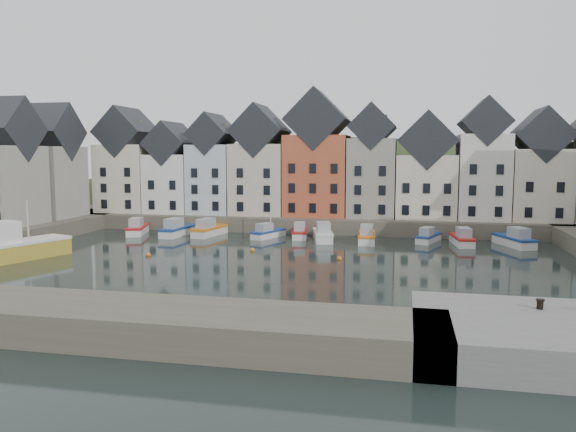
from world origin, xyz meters
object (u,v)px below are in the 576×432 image
(boat_a, at_px, (137,229))
(large_vessel, at_px, (5,247))
(boat_d, at_px, (268,233))
(mooring_bollard, at_px, (540,304))

(boat_a, relative_size, large_vessel, 0.55)
(boat_d, xyz_separation_m, mooring_bollard, (24.85, -35.93, 1.61))
(boat_d, bearing_deg, mooring_bollard, -33.37)
(boat_d, distance_m, mooring_bollard, 43.71)
(boat_a, height_order, mooring_bollard, mooring_bollard)
(boat_a, distance_m, mooring_bollard, 55.65)
(mooring_bollard, bearing_deg, boat_d, 124.67)
(boat_a, height_order, large_vessel, large_vessel)
(boat_a, distance_m, boat_d, 17.91)
(boat_a, bearing_deg, mooring_bollard, -56.13)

